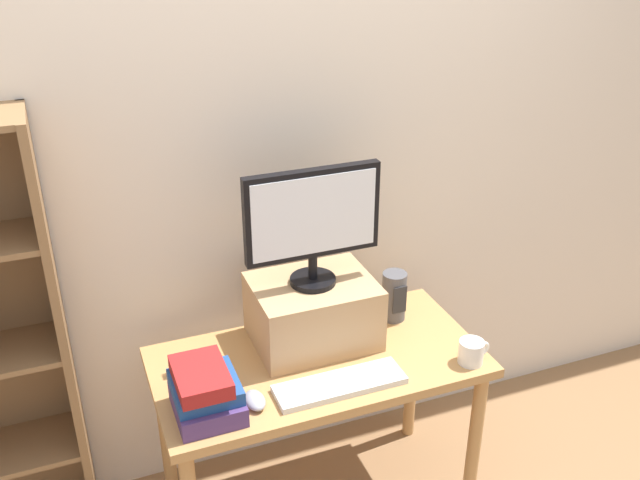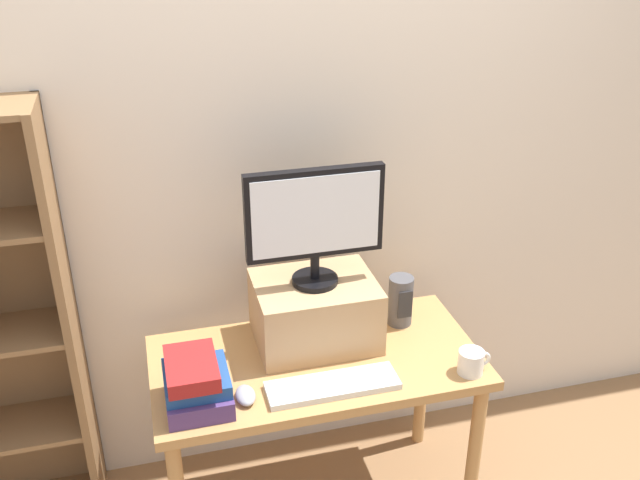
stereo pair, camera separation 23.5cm
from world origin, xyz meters
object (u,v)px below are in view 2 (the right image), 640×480
computer_monitor (315,220)px  riser_box (315,311)px  keyboard (333,385)px  desk_speaker (400,301)px  book_stack (196,383)px  computer_mouse (246,395)px  coffee_mug (472,362)px  desk (316,380)px

computer_monitor → riser_box: bearing=90.0°
keyboard → desk_speaker: bearing=41.8°
computer_monitor → book_stack: bearing=-151.1°
computer_monitor → computer_mouse: 0.62m
coffee_mug → keyboard: bearing=175.5°
keyboard → desk_speaker: 0.48m
keyboard → book_stack: bearing=174.9°
desk → computer_monitor: bearing=77.1°
desk_speaker → computer_monitor: bearing=-175.9°
desk → book_stack: bearing=-162.2°
riser_box → desk_speaker: 0.34m
keyboard → coffee_mug: coffee_mug is taller
keyboard → desk: bearing=93.1°
computer_monitor → desk_speaker: 0.51m
keyboard → coffee_mug: 0.48m
computer_monitor → coffee_mug: (0.46, -0.33, -0.44)m
coffee_mug → desk_speaker: desk_speaker is taller
computer_mouse → coffee_mug: bearing=-4.0°
book_stack → desk_speaker: (0.79, 0.28, 0.02)m
riser_box → desk: bearing=-102.7°
desk_speaker → keyboard: bearing=-138.2°
coffee_mug → computer_mouse: bearing=176.0°
riser_box → computer_mouse: (-0.30, -0.28, -0.10)m
computer_mouse → book_stack: book_stack is taller
riser_box → coffee_mug: (0.46, -0.33, -0.08)m
riser_box → keyboard: 0.31m
desk → coffee_mug: 0.55m
book_stack → coffee_mug: (0.92, -0.08, -0.04)m
keyboard → book_stack: 0.45m
riser_box → computer_monitor: computer_monitor is taller
computer_monitor → keyboard: (-0.02, -0.29, -0.47)m
desk → keyboard: size_ratio=2.61×
computer_mouse → desk_speaker: (0.64, 0.30, 0.08)m
desk → keyboard: (0.01, -0.18, 0.11)m
computer_mouse → desk: bearing=30.1°
computer_mouse → riser_box: bearing=42.3°
computer_mouse → desk_speaker: bearing=25.1°
computer_monitor → book_stack: (-0.46, -0.25, -0.40)m
desk → computer_mouse: 0.34m
desk → computer_monitor: computer_monitor is taller
desk → computer_monitor: (0.03, 0.11, 0.58)m
computer_monitor → book_stack: 0.66m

